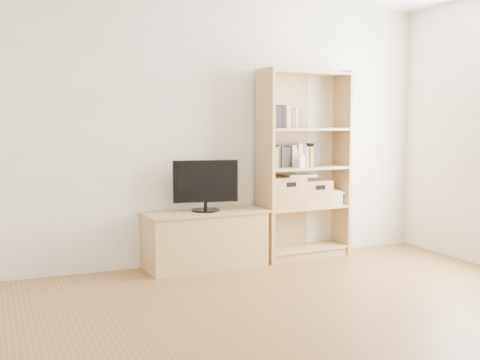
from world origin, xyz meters
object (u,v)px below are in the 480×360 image
television (205,186)px  basket_left (283,192)px  baby_monitor (301,162)px  laptop (300,175)px  bookshelf (304,164)px  tv_stand (206,241)px  basket_right (314,193)px

television → basket_left: (0.83, 0.02, -0.10)m
baby_monitor → laptop: bearing=61.5°
bookshelf → laptop: bearing=-165.6°
bookshelf → tv_stand: bearing=177.3°
baby_monitor → bookshelf: bearing=42.2°
basket_left → basket_right: 0.37m
baby_monitor → laptop: 0.17m
bookshelf → laptop: (-0.06, -0.02, -0.11)m
tv_stand → basket_right: size_ratio=3.64×
television → baby_monitor: baby_monitor is taller
bookshelf → baby_monitor: (-0.10, -0.12, 0.04)m
bookshelf → television: bookshelf is taller
baby_monitor → basket_left: baby_monitor is taller
tv_stand → baby_monitor: bearing=-7.4°
baby_monitor → tv_stand: bearing=168.0°
bookshelf → basket_left: (-0.25, -0.03, -0.27)m
television → baby_monitor: bearing=6.5°
television → baby_monitor: (0.99, -0.07, 0.20)m
basket_left → baby_monitor: bearing=-34.2°
baby_monitor → basket_right: 0.41m
television → basket_left: size_ratio=1.65×
basket_left → laptop: (0.19, 0.01, 0.17)m
baby_monitor → laptop: (0.04, 0.09, -0.14)m
bookshelf → basket_left: size_ratio=5.13×
bookshelf → laptop: 0.12m
baby_monitor → laptop: size_ratio=0.37×
television → basket_left: television is taller
bookshelf → basket_right: size_ratio=6.13×
bookshelf → basket_left: bookshelf is taller
tv_stand → bookshelf: size_ratio=0.59×
basket_right → laptop: (-0.18, -0.03, 0.19)m
bookshelf → baby_monitor: bookshelf is taller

